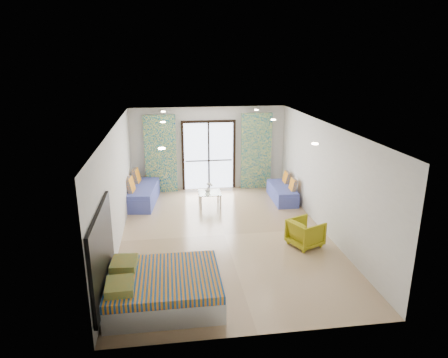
{
  "coord_description": "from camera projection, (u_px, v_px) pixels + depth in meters",
  "views": [
    {
      "loc": [
        -1.27,
        -8.92,
        4.2
      ],
      "look_at": [
        0.12,
        0.96,
        1.15
      ],
      "focal_mm": 32.0,
      "sensor_mm": 36.0,
      "label": 1
    }
  ],
  "objects": [
    {
      "name": "wall_left",
      "position": [
        117.0,
        187.0,
        9.12
      ],
      "size": [
        0.01,
        7.5,
        2.7
      ],
      "primitive_type": null,
      "color": "silver",
      "rests_on": "ground"
    },
    {
      "name": "downlight_e",
      "position": [
        163.0,
        112.0,
        11.72
      ],
      "size": [
        0.12,
        0.12,
        0.02
      ],
      "primitive_type": "cylinder",
      "color": "#FFE0B2",
      "rests_on": "ceiling"
    },
    {
      "name": "wall_back",
      "position": [
        209.0,
        149.0,
        13.0
      ],
      "size": [
        5.0,
        0.01,
        2.7
      ],
      "primitive_type": null,
      "color": "silver",
      "rests_on": "ground"
    },
    {
      "name": "floor",
      "position": [
        225.0,
        235.0,
        9.85
      ],
      "size": [
        5.0,
        7.5,
        0.01
      ],
      "primitive_type": null,
      "color": "#997C5B",
      "rests_on": "ground"
    },
    {
      "name": "coffee_table",
      "position": [
        210.0,
        194.0,
        11.65
      ],
      "size": [
        0.65,
        0.65,
        0.74
      ],
      "rotation": [
        0.0,
        0.0,
        0.0
      ],
      "color": "silver",
      "rests_on": "floor"
    },
    {
      "name": "headboard",
      "position": [
        102.0,
        253.0,
        6.71
      ],
      "size": [
        0.06,
        2.1,
        1.5
      ],
      "primitive_type": "cube",
      "color": "black",
      "rests_on": "floor"
    },
    {
      "name": "downlight_f",
      "position": [
        256.0,
        110.0,
        12.09
      ],
      "size": [
        0.12,
        0.12,
        0.02
      ],
      "primitive_type": "cylinder",
      "color": "#FFE0B2",
      "rests_on": "ceiling"
    },
    {
      "name": "downlight_a",
      "position": [
        162.0,
        148.0,
        6.99
      ],
      "size": [
        0.12,
        0.12,
        0.02
      ],
      "primitive_type": "cylinder",
      "color": "#FFE0B2",
      "rests_on": "ceiling"
    },
    {
      "name": "daybed_left",
      "position": [
        143.0,
        194.0,
        11.92
      ],
      "size": [
        0.96,
        1.98,
        0.94
      ],
      "rotation": [
        0.0,
        0.0,
        -0.12
      ],
      "color": "#4650A7",
      "rests_on": "floor"
    },
    {
      "name": "vase",
      "position": [
        208.0,
        190.0,
        11.61
      ],
      "size": [
        0.19,
        0.19,
        0.16
      ],
      "primitive_type": "imported",
      "rotation": [
        0.0,
        0.0,
        -0.15
      ],
      "color": "white",
      "rests_on": "coffee_table"
    },
    {
      "name": "balcony_rail",
      "position": [
        209.0,
        161.0,
        13.1
      ],
      "size": [
        1.52,
        0.03,
        0.04
      ],
      "primitive_type": "cube",
      "color": "#595451",
      "rests_on": "balcony_door"
    },
    {
      "name": "curtain_left",
      "position": [
        161.0,
        154.0,
        12.66
      ],
      "size": [
        1.0,
        0.1,
        2.5
      ],
      "primitive_type": "cube",
      "color": "white",
      "rests_on": "floor"
    },
    {
      "name": "wall_front",
      "position": [
        260.0,
        258.0,
        5.9
      ],
      "size": [
        5.0,
        0.01,
        2.7
      ],
      "primitive_type": null,
      "color": "silver",
      "rests_on": "ground"
    },
    {
      "name": "daybed_right",
      "position": [
        283.0,
        192.0,
        12.2
      ],
      "size": [
        0.66,
        1.61,
        0.79
      ],
      "rotation": [
        0.0,
        0.0,
        -0.02
      ],
      "color": "#4650A7",
      "rests_on": "floor"
    },
    {
      "name": "switch_plate",
      "position": [
        111.0,
        223.0,
        7.89
      ],
      "size": [
        0.02,
        0.1,
        0.1
      ],
      "primitive_type": "cube",
      "color": "silver",
      "rests_on": "wall_left"
    },
    {
      "name": "balcony_door",
      "position": [
        209.0,
        151.0,
        13.0
      ],
      "size": [
        1.76,
        0.08,
        2.28
      ],
      "color": "black",
      "rests_on": "floor"
    },
    {
      "name": "downlight_b",
      "position": [
        315.0,
        144.0,
        7.36
      ],
      "size": [
        0.12,
        0.12,
        0.02
      ],
      "primitive_type": "cylinder",
      "color": "#FFE0B2",
      "rests_on": "ceiling"
    },
    {
      "name": "curtain_right",
      "position": [
        256.0,
        151.0,
        13.07
      ],
      "size": [
        1.0,
        0.1,
        2.5
      ],
      "primitive_type": "cube",
      "color": "white",
      "rests_on": "floor"
    },
    {
      "name": "armchair",
      "position": [
        306.0,
        232.0,
        9.2
      ],
      "size": [
        0.85,
        0.87,
        0.69
      ],
      "primitive_type": "imported",
      "rotation": [
        0.0,
        0.0,
        1.99
      ],
      "color": "#A49B15",
      "rests_on": "floor"
    },
    {
      "name": "bed",
      "position": [
        163.0,
        288.0,
        7.06
      ],
      "size": [
        1.98,
        1.62,
        0.68
      ],
      "color": "silver",
      "rests_on": "floor"
    },
    {
      "name": "ceiling",
      "position": [
        225.0,
        126.0,
        9.06
      ],
      "size": [
        5.0,
        7.5,
        0.01
      ],
      "primitive_type": null,
      "color": "silver",
      "rests_on": "ground"
    },
    {
      "name": "downlight_c",
      "position": [
        163.0,
        122.0,
        9.83
      ],
      "size": [
        0.12,
        0.12,
        0.02
      ],
      "primitive_type": "cylinder",
      "color": "#FFE0B2",
      "rests_on": "ceiling"
    },
    {
      "name": "wall_right",
      "position": [
        325.0,
        179.0,
        9.78
      ],
      "size": [
        0.01,
        7.5,
        2.7
      ],
      "primitive_type": null,
      "color": "silver",
      "rests_on": "ground"
    },
    {
      "name": "downlight_d",
      "position": [
        273.0,
        120.0,
        10.2
      ],
      "size": [
        0.12,
        0.12,
        0.02
      ],
      "primitive_type": "cylinder",
      "color": "#FFE0B2",
      "rests_on": "ceiling"
    }
  ]
}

